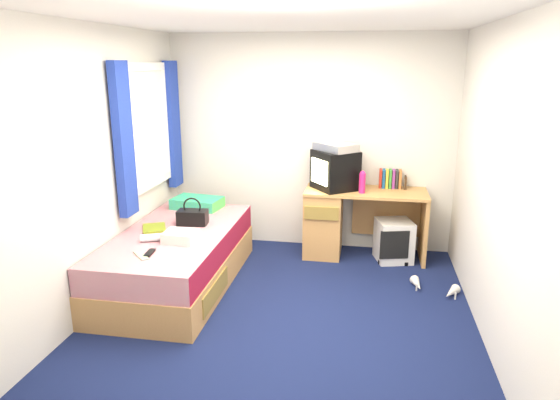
% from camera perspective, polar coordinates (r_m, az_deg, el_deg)
% --- Properties ---
extents(ground, '(3.40, 3.40, 0.00)m').
position_cam_1_polar(ground, '(4.43, 0.46, -12.55)').
color(ground, '#0C1438').
rests_on(ground, ground).
extents(room_shell, '(3.40, 3.40, 3.40)m').
position_cam_1_polar(room_shell, '(3.96, 0.50, 6.31)').
color(room_shell, white).
rests_on(room_shell, ground).
extents(bed, '(1.01, 2.00, 0.54)m').
position_cam_1_polar(bed, '(4.91, -11.65, -6.56)').
color(bed, tan).
rests_on(bed, ground).
extents(pillow, '(0.56, 0.40, 0.11)m').
position_cam_1_polar(pillow, '(5.53, -9.43, -0.33)').
color(pillow, '#1B95B3').
rests_on(pillow, bed).
extents(desk, '(1.30, 0.55, 0.75)m').
position_cam_1_polar(desk, '(5.56, 6.80, -2.19)').
color(desk, tan).
rests_on(desk, ground).
extents(storage_cube, '(0.44, 0.44, 0.45)m').
position_cam_1_polar(storage_cube, '(5.54, 12.86, -4.54)').
color(storage_cube, silver).
rests_on(storage_cube, ground).
extents(crt_tv, '(0.56, 0.57, 0.42)m').
position_cam_1_polar(crt_tv, '(5.42, 6.29, 3.43)').
color(crt_tv, black).
rests_on(crt_tv, desk).
extents(vcr, '(0.52, 0.52, 0.08)m').
position_cam_1_polar(vcr, '(5.38, 6.41, 6.04)').
color(vcr, silver).
rests_on(vcr, crt_tv).
extents(book_row, '(0.24, 0.13, 0.20)m').
position_cam_1_polar(book_row, '(5.60, 12.48, 2.39)').
color(book_row, maroon).
rests_on(book_row, desk).
extents(picture_frame, '(0.02, 0.12, 0.14)m').
position_cam_1_polar(picture_frame, '(5.60, 14.13, 1.96)').
color(picture_frame, '#322010').
rests_on(picture_frame, desk).
extents(pink_water_bottle, '(0.08, 0.08, 0.21)m').
position_cam_1_polar(pink_water_bottle, '(5.31, 9.37, 1.90)').
color(pink_water_bottle, '#E7206E').
rests_on(pink_water_bottle, desk).
extents(aerosol_can, '(0.06, 0.06, 0.19)m').
position_cam_1_polar(aerosol_can, '(5.42, 8.01, 2.12)').
color(aerosol_can, silver).
rests_on(aerosol_can, desk).
extents(handbag, '(0.30, 0.19, 0.27)m').
position_cam_1_polar(handbag, '(4.97, -9.97, -1.88)').
color(handbag, black).
rests_on(handbag, bed).
extents(towel, '(0.29, 0.24, 0.09)m').
position_cam_1_polar(towel, '(4.53, -11.33, -4.11)').
color(towel, silver).
rests_on(towel, bed).
extents(magazine, '(0.31, 0.34, 0.01)m').
position_cam_1_polar(magazine, '(4.94, -14.18, -3.11)').
color(magazine, '#CBEE1A').
rests_on(magazine, bed).
extents(water_bottle, '(0.21, 0.14, 0.07)m').
position_cam_1_polar(water_bottle, '(4.60, -14.39, -4.18)').
color(water_bottle, silver).
rests_on(water_bottle, bed).
extents(colour_swatch_fan, '(0.20, 0.20, 0.01)m').
position_cam_1_polar(colour_swatch_fan, '(4.29, -15.60, -6.13)').
color(colour_swatch_fan, yellow).
rests_on(colour_swatch_fan, bed).
extents(remote_control, '(0.06, 0.16, 0.02)m').
position_cam_1_polar(remote_control, '(4.31, -14.67, -5.87)').
color(remote_control, black).
rests_on(remote_control, bed).
extents(window_assembly, '(0.11, 1.42, 1.40)m').
position_cam_1_polar(window_assembly, '(5.28, -14.71, 7.75)').
color(window_assembly, silver).
rests_on(window_assembly, room_shell).
extents(white_heels, '(0.45, 0.36, 0.09)m').
position_cam_1_polar(white_heels, '(4.95, 17.18, -9.63)').
color(white_heels, silver).
rests_on(white_heels, ground).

